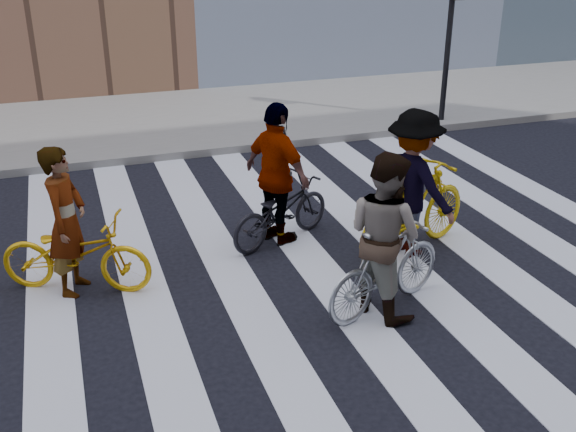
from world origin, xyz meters
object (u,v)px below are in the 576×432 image
traffic_signal (453,19)px  bike_dark_rear (281,211)px  bike_yellow_left (76,254)px  rider_rear (277,175)px  bike_silver_mid (386,268)px  bike_yellow_right (414,209)px  rider_left (66,221)px  rider_mid (384,234)px  rider_right (413,184)px

traffic_signal → bike_dark_rear: traffic_signal is taller
bike_yellow_left → bike_dark_rear: bearing=-55.8°
bike_dark_rear → rider_rear: size_ratio=0.87×
bike_silver_mid → bike_yellow_right: (1.01, 1.21, 0.09)m
bike_dark_rear → rider_left: bearing=75.2°
traffic_signal → bike_yellow_right: (-3.57, -5.16, -1.66)m
traffic_signal → rider_mid: (-4.63, -6.37, -1.32)m
rider_left → bike_dark_rear: bearing=-56.0°
bike_yellow_right → rider_right: (-0.05, -0.00, 0.37)m
bike_yellow_right → bike_dark_rear: size_ratio=1.21×
bike_silver_mid → rider_mid: 0.43m
bike_yellow_left → rider_left: (-0.05, 0.00, 0.43)m
bike_yellow_left → rider_left: size_ratio=1.00×
bike_silver_mid → bike_yellow_right: 1.58m
rider_rear → bike_yellow_left: bearing=75.5°
bike_yellow_right → bike_dark_rear: 1.82m
traffic_signal → bike_dark_rear: 6.92m
traffic_signal → rider_mid: bearing=-126.1°
bike_yellow_left → bike_dark_rear: 2.80m
bike_dark_rear → rider_mid: (0.51, -2.10, 0.50)m
bike_yellow_left → bike_silver_mid: bike_silver_mid is taller
rider_left → rider_rear: (2.75, 0.49, 0.08)m
bike_yellow_left → rider_mid: rider_mid is taller
bike_yellow_left → rider_right: (4.27, -0.40, 0.51)m
rider_mid → bike_yellow_right: bearing=-62.0°
rider_rear → bike_yellow_right: bearing=-143.6°
bike_yellow_left → rider_right: rider_right is taller
traffic_signal → bike_dark_rear: (-5.14, -4.26, -1.83)m
traffic_signal → bike_yellow_right: traffic_signal is taller
rider_right → rider_rear: rider_rear is taller
rider_left → rider_mid: 3.68m
rider_right → rider_rear: (-1.57, 0.89, 0.00)m
bike_silver_mid → rider_right: rider_right is taller
rider_left → rider_rear: size_ratio=0.92×
bike_yellow_right → rider_mid: size_ratio=1.09×
bike_yellow_left → bike_dark_rear: size_ratio=1.07×
bike_dark_rear → rider_rear: (-0.05, 0.00, 0.54)m
bike_silver_mid → bike_yellow_right: bike_yellow_right is taller
bike_dark_rear → rider_right: rider_right is taller
bike_dark_rear → rider_right: (1.52, -0.89, 0.54)m
bike_silver_mid → rider_right: bearing=-59.2°
bike_yellow_left → rider_right: 4.32m
bike_yellow_right → bike_silver_mid: bearing=118.5°
bike_dark_rear → rider_mid: bearing=168.8°
bike_silver_mid → bike_dark_rear: (-0.56, 2.10, -0.08)m
bike_dark_rear → rider_left: rider_left is taller
bike_yellow_left → traffic_signal: bearing=-34.9°
bike_yellow_left → rider_left: 0.44m
bike_silver_mid → rider_right: 1.61m
bike_yellow_left → bike_silver_mid: size_ratio=1.04×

